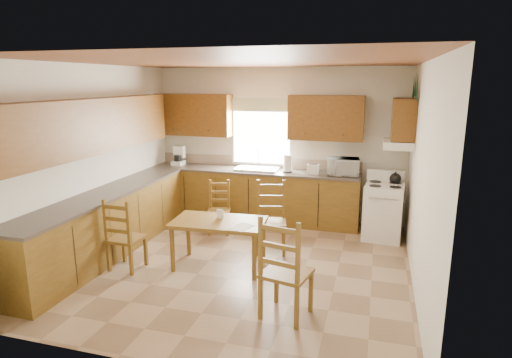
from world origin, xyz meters
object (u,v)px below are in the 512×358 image
(stove, at_px, (383,212))
(chair_far_left, at_px, (219,208))
(chair_far_right, at_px, (271,218))
(microwave, at_px, (343,167))
(chair_near_left, at_px, (126,234))
(dining_table, at_px, (219,244))
(chair_near_right, at_px, (287,266))

(stove, distance_m, chair_far_left, 2.64)
(stove, bearing_deg, chair_far_right, -141.93)
(chair_far_left, relative_size, chair_far_right, 0.83)
(microwave, relative_size, chair_near_left, 0.49)
(stove, distance_m, chair_near_left, 3.91)
(dining_table, relative_size, chair_near_left, 1.25)
(microwave, bearing_deg, chair_near_right, -101.35)
(chair_near_left, xyz_separation_m, chair_near_right, (2.29, -0.58, 0.07))
(chair_near_right, relative_size, chair_far_left, 1.31)
(dining_table, bearing_deg, stove, 35.48)
(dining_table, xyz_separation_m, chair_near_right, (1.13, -0.97, 0.24))
(chair_far_right, bearing_deg, dining_table, -142.16)
(chair_near_right, relative_size, chair_far_right, 1.09)
(microwave, height_order, chair_near_left, microwave)
(dining_table, distance_m, chair_near_right, 1.51)
(microwave, xyz_separation_m, chair_far_left, (-1.91, -0.85, -0.63))
(microwave, bearing_deg, stove, -32.92)
(chair_near_left, relative_size, chair_near_right, 0.87)
(microwave, relative_size, chair_near_right, 0.42)
(microwave, relative_size, dining_table, 0.39)
(dining_table, bearing_deg, chair_near_left, -164.82)
(microwave, xyz_separation_m, chair_near_right, (-0.31, -3.05, -0.50))
(chair_near_left, distance_m, chair_near_right, 2.36)
(microwave, bearing_deg, dining_table, -130.23)
(stove, height_order, dining_table, stove)
(chair_near_right, xyz_separation_m, chair_far_left, (-1.60, 2.20, -0.13))
(microwave, distance_m, chair_far_left, 2.18)
(stove, height_order, chair_far_left, stove)
(dining_table, height_order, chair_far_left, chair_far_left)
(stove, bearing_deg, microwave, 157.79)
(stove, xyz_separation_m, chair_far_left, (-2.60, -0.50, -0.00))
(chair_far_right, bearing_deg, chair_near_left, -161.67)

